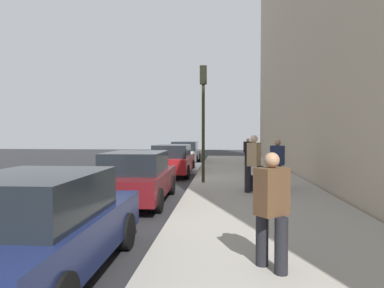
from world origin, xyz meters
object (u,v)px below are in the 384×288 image
object	(u,v)px
pedestrian_navy_coat	(277,162)
parked_car_white	(185,152)
pedestrian_brown_coat	(272,207)
pedestrian_black_coat	(248,151)
parked_car_maroon	(137,177)
parked_car_red	(173,160)
traffic_light_pole	(203,104)
pedestrian_tan_coat	(254,162)
parked_car_navy	(40,227)
rolling_suitcase	(250,183)

from	to	relation	value
pedestrian_navy_coat	parked_car_white	bearing A→B (deg)	22.00
parked_car_white	pedestrian_brown_coat	world-z (taller)	pedestrian_brown_coat
pedestrian_brown_coat	pedestrian_black_coat	world-z (taller)	pedestrian_black_coat
parked_car_maroon	parked_car_red	size ratio (longest dim) A/B	0.97
parked_car_maroon	traffic_light_pole	xyz separation A→B (m)	(3.30, -1.79, 2.44)
parked_car_white	pedestrian_brown_coat	size ratio (longest dim) A/B	2.69
parked_car_red	pedestrian_navy_coat	bearing A→B (deg)	-135.04
parked_car_red	parked_car_white	bearing A→B (deg)	0.88
parked_car_red	pedestrian_tan_coat	size ratio (longest dim) A/B	2.41
parked_car_navy	rolling_suitcase	world-z (taller)	parked_car_navy
parked_car_white	traffic_light_pole	bearing A→B (deg)	-169.82
pedestrian_navy_coat	rolling_suitcase	bearing A→B (deg)	125.27
parked_car_navy	rolling_suitcase	distance (m)	7.72
parked_car_red	rolling_suitcase	bearing A→B (deg)	-146.69
parked_car_red	pedestrian_tan_coat	bearing A→B (deg)	-148.08
pedestrian_tan_coat	rolling_suitcase	bearing A→B (deg)	12.47
pedestrian_black_coat	rolling_suitcase	bearing A→B (deg)	176.07
pedestrian_brown_coat	pedestrian_black_coat	size ratio (longest dim) A/B	1.00
parked_car_red	pedestrian_brown_coat	distance (m)	12.09
parked_car_maroon	parked_car_white	distance (m)	13.26
parked_car_maroon	parked_car_white	bearing A→B (deg)	-0.00
parked_car_maroon	pedestrian_brown_coat	distance (m)	6.02
parked_car_maroon	pedestrian_tan_coat	xyz separation A→B (m)	(1.09, -3.53, 0.38)
parked_car_white	rolling_suitcase	world-z (taller)	parked_car_white
parked_car_navy	traffic_light_pole	size ratio (longest dim) A/B	0.92
parked_car_maroon	pedestrian_tan_coat	distance (m)	3.72
parked_car_white	pedestrian_tan_coat	xyz separation A→B (m)	(-12.17, -3.53, 0.38)
rolling_suitcase	pedestrian_tan_coat	bearing A→B (deg)	-167.53
pedestrian_tan_coat	pedestrian_brown_coat	bearing A→B (deg)	176.91
pedestrian_navy_coat	traffic_light_pole	world-z (taller)	traffic_light_pole
pedestrian_black_coat	parked_car_white	bearing A→B (deg)	55.39
traffic_light_pole	rolling_suitcase	bearing A→B (deg)	-137.20
parked_car_red	traffic_light_pole	bearing A→B (deg)	-152.91
parked_car_white	traffic_light_pole	distance (m)	10.41
traffic_light_pole	rolling_suitcase	distance (m)	3.69
pedestrian_brown_coat	rolling_suitcase	bearing A→B (deg)	-2.07
parked_car_navy	pedestrian_black_coat	size ratio (longest dim) A/B	2.53
pedestrian_tan_coat	parked_car_navy	bearing A→B (deg)	151.36
parked_car_maroon	pedestrian_navy_coat	size ratio (longest dim) A/B	2.56
parked_car_navy	parked_car_red	distance (m)	11.98
parked_car_maroon	pedestrian_black_coat	size ratio (longest dim) A/B	2.64
parked_car_navy	parked_car_white	bearing A→B (deg)	-0.01
pedestrian_brown_coat	pedestrian_navy_coat	world-z (taller)	pedestrian_navy_coat
parked_car_navy	pedestrian_black_coat	xyz separation A→B (m)	(15.85, -4.06, 0.27)
pedestrian_navy_coat	pedestrian_brown_coat	bearing A→B (deg)	170.28
rolling_suitcase	parked_car_maroon	bearing A→B (deg)	113.78
parked_car_red	parked_car_white	world-z (taller)	same
parked_car_white	parked_car_red	bearing A→B (deg)	-179.12
pedestrian_black_coat	rolling_suitcase	size ratio (longest dim) A/B	1.89
parked_car_navy	pedestrian_black_coat	distance (m)	16.36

